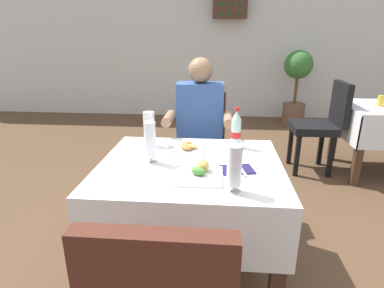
% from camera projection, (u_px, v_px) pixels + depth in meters
% --- Properties ---
extents(ground_plane, '(11.00, 11.00, 0.00)m').
position_uv_depth(ground_plane, '(204.00, 265.00, 2.02)').
color(ground_plane, brown).
extents(back_wall, '(11.00, 0.12, 3.02)m').
position_uv_depth(back_wall, '(217.00, 30.00, 5.36)').
color(back_wall, silver).
rests_on(back_wall, ground).
extents(main_dining_table, '(1.02, 0.89, 0.73)m').
position_uv_depth(main_dining_table, '(191.00, 191.00, 1.81)').
color(main_dining_table, white).
rests_on(main_dining_table, ground).
extents(chair_far_diner_seat, '(0.44, 0.50, 0.97)m').
position_uv_depth(chair_far_diner_seat, '(200.00, 144.00, 2.60)').
color(chair_far_diner_seat, '#4C2319').
rests_on(chair_far_diner_seat, ground).
extents(seated_diner_far, '(0.50, 0.46, 1.26)m').
position_uv_depth(seated_diner_far, '(200.00, 130.00, 2.44)').
color(seated_diner_far, '#282D42').
rests_on(seated_diner_far, ground).
extents(plate_near_camera, '(0.24, 0.24, 0.07)m').
position_uv_depth(plate_near_camera, '(200.00, 173.00, 1.58)').
color(plate_near_camera, white).
rests_on(plate_near_camera, main_dining_table).
extents(plate_far_diner, '(0.23, 0.23, 0.04)m').
position_uv_depth(plate_far_diner, '(186.00, 148.00, 1.94)').
color(plate_far_diner, white).
rests_on(plate_far_diner, main_dining_table).
extents(beer_glass_left, '(0.07, 0.07, 0.22)m').
position_uv_depth(beer_glass_left, '(149.00, 129.00, 2.00)').
color(beer_glass_left, white).
rests_on(beer_glass_left, main_dining_table).
extents(beer_glass_middle, '(0.07, 0.07, 0.24)m').
position_uv_depth(beer_glass_middle, '(150.00, 143.00, 1.72)').
color(beer_glass_middle, white).
rests_on(beer_glass_middle, main_dining_table).
extents(beer_glass_right, '(0.07, 0.07, 0.22)m').
position_uv_depth(beer_glass_right, '(234.00, 168.00, 1.39)').
color(beer_glass_right, white).
rests_on(beer_glass_right, main_dining_table).
extents(cola_bottle_primary, '(0.06, 0.06, 0.26)m').
position_uv_depth(cola_bottle_primary, '(236.00, 130.00, 1.97)').
color(cola_bottle_primary, silver).
rests_on(cola_bottle_primary, main_dining_table).
extents(napkin_cutlery_set, '(0.19, 0.20, 0.01)m').
position_uv_depth(napkin_cutlery_set, '(237.00, 169.00, 1.66)').
color(napkin_cutlery_set, '#231E4C').
rests_on(napkin_cutlery_set, main_dining_table).
extents(background_dining_table, '(0.84, 0.80, 0.73)m').
position_uv_depth(background_dining_table, '(384.00, 124.00, 3.23)').
color(background_dining_table, white).
rests_on(background_dining_table, ground).
extents(background_chair_left, '(0.50, 0.44, 0.97)m').
position_uv_depth(background_chair_left, '(322.00, 122.00, 3.28)').
color(background_chair_left, black).
rests_on(background_chair_left, ground).
extents(background_table_tumbler, '(0.06, 0.06, 0.11)m').
position_uv_depth(background_table_tumbler, '(381.00, 101.00, 3.16)').
color(background_table_tumbler, gold).
rests_on(background_table_tumbler, background_dining_table).
extents(potted_plant_corner, '(0.45, 0.45, 1.20)m').
position_uv_depth(potted_plant_corner, '(297.00, 81.00, 5.06)').
color(potted_plant_corner, brown).
rests_on(potted_plant_corner, ground).
extents(wall_bottle_rack, '(0.56, 0.21, 0.42)m').
position_uv_depth(wall_bottle_rack, '(230.00, 5.00, 5.06)').
color(wall_bottle_rack, '#472D1E').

